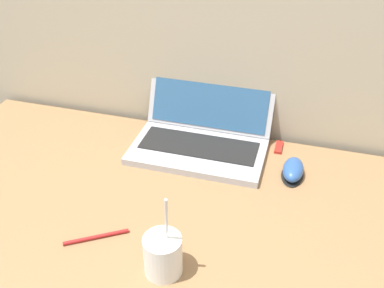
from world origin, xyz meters
The scene contains 5 objects.
laptop centered at (0.04, 0.62, 0.76)m, with size 0.38×0.30×0.20m.
drink_cup centered at (0.08, 0.15, 0.76)m, with size 0.08×0.08×0.21m.
computer_mouse centered at (0.31, 0.54, 0.73)m, with size 0.06×0.11×0.04m.
usb_stick centered at (0.26, 0.66, 0.71)m, with size 0.02×0.06×0.01m.
pen centered at (-0.09, 0.19, 0.71)m, with size 0.13×0.09×0.01m.
Camera 1 is at (0.31, -0.44, 1.45)m, focal length 42.00 mm.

